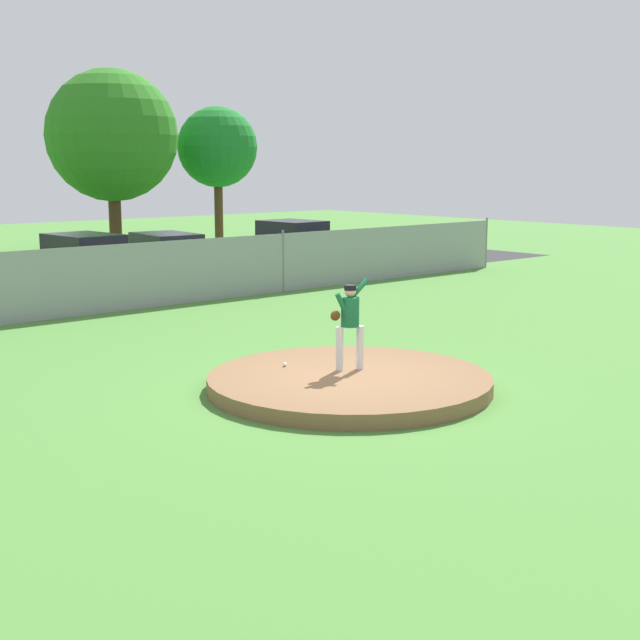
% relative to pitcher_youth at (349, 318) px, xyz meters
% --- Properties ---
extents(ground_plane, '(80.00, 80.00, 0.00)m').
position_rel_pitcher_youth_xyz_m(ground_plane, '(-0.25, 5.72, -1.19)').
color(ground_plane, '#4C8438').
extents(asphalt_strip, '(44.00, 7.00, 0.01)m').
position_rel_pitcher_youth_xyz_m(asphalt_strip, '(-0.25, 14.22, -1.19)').
color(asphalt_strip, '#2B2B2D').
rests_on(asphalt_strip, ground_plane).
extents(pitchers_mound, '(4.90, 4.90, 0.26)m').
position_rel_pitcher_youth_xyz_m(pitchers_mound, '(-0.25, -0.28, -1.06)').
color(pitchers_mound, brown).
rests_on(pitchers_mound, ground_plane).
extents(pitcher_youth, '(0.79, 0.32, 1.62)m').
position_rel_pitcher_youth_xyz_m(pitcher_youth, '(0.00, 0.00, 0.00)').
color(pitcher_youth, silver).
rests_on(pitcher_youth, pitchers_mound).
extents(baseball, '(0.07, 0.07, 0.07)m').
position_rel_pitcher_youth_xyz_m(baseball, '(-0.69, 0.95, -0.90)').
color(baseball, white).
rests_on(baseball, pitchers_mound).
extents(chainlink_fence, '(32.69, 0.07, 1.88)m').
position_rel_pitcher_youth_xyz_m(chainlink_fence, '(-0.25, 9.72, -0.30)').
color(chainlink_fence, gray).
rests_on(chainlink_fence, ground_plane).
extents(parked_car_white, '(2.06, 4.38, 1.63)m').
position_rel_pitcher_youth_xyz_m(parked_car_white, '(4.67, 13.82, -0.42)').
color(parked_car_white, silver).
rests_on(parked_car_white, ground_plane).
extents(parked_car_navy, '(2.10, 4.19, 1.79)m').
position_rel_pitcher_youth_xyz_m(parked_car_navy, '(10.30, 14.21, -0.35)').
color(parked_car_navy, '#161E4C').
rests_on(parked_car_navy, ground_plane).
extents(parked_car_slate, '(2.12, 4.44, 1.74)m').
position_rel_pitcher_youth_xyz_m(parked_car_slate, '(1.83, 13.95, -0.37)').
color(parked_car_slate, slate).
rests_on(parked_car_slate, ground_plane).
extents(tree_tall_centre, '(5.77, 5.77, 7.98)m').
position_rel_pitcher_youth_xyz_m(tree_tall_centre, '(8.52, 24.53, 3.89)').
color(tree_tall_centre, '#4C331E').
rests_on(tree_tall_centre, ground_plane).
extents(tree_slender_far, '(3.80, 3.80, 6.56)m').
position_rel_pitcher_youth_xyz_m(tree_slender_far, '(13.78, 24.07, 3.43)').
color(tree_slender_far, '#4C331E').
rests_on(tree_slender_far, ground_plane).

